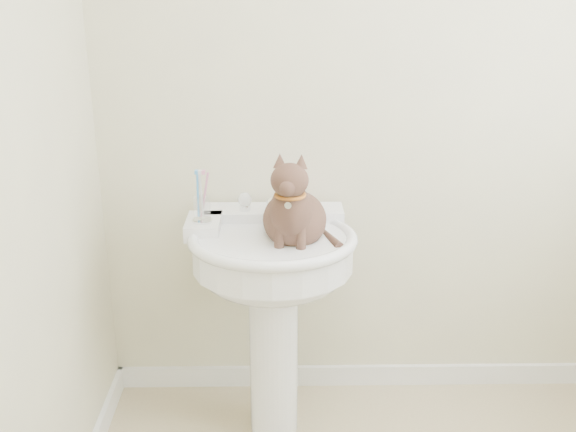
{
  "coord_description": "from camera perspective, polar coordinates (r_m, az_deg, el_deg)",
  "views": [
    {
      "loc": [
        -0.42,
        -1.38,
        1.67
      ],
      "look_at": [
        -0.38,
        0.8,
        0.88
      ],
      "focal_mm": 42.0,
      "sensor_mm": 36.0,
      "label": 1
    }
  ],
  "objects": [
    {
      "name": "wall_back",
      "position": [
        2.55,
        8.62,
        10.22
      ],
      "size": [
        2.2,
        0.0,
        2.5
      ],
      "primitive_type": null,
      "color": "beige",
      "rests_on": "ground"
    },
    {
      "name": "cat",
      "position": [
        2.3,
        0.54,
        0.18
      ],
      "size": [
        0.24,
        0.31,
        0.45
      ],
      "rotation": [
        0.0,
        0.0,
        -0.16
      ],
      "color": "brown",
      "rests_on": "pedestal_sink"
    },
    {
      "name": "baseboard_back",
      "position": [
        2.99,
        7.44,
        -13.2
      ],
      "size": [
        2.2,
        0.02,
        0.09
      ],
      "primitive_type": "cube",
      "color": "white",
      "rests_on": "floor"
    },
    {
      "name": "pedestal_sink",
      "position": [
        2.42,
        -1.34,
        -4.87
      ],
      "size": [
        0.61,
        0.6,
        0.84
      ],
      "color": "white",
      "rests_on": "floor"
    },
    {
      "name": "soap_bar",
      "position": [
        2.56,
        0.63,
        1.32
      ],
      "size": [
        0.1,
        0.08,
        0.03
      ],
      "primitive_type": "cube",
      "rotation": [
        0.0,
        0.0,
        -0.24
      ],
      "color": "#EF4C37",
      "rests_on": "pedestal_sink"
    },
    {
      "name": "toothbrush_cup",
      "position": [
        2.39,
        -7.3,
        0.63
      ],
      "size": [
        0.07,
        0.07,
        0.18
      ],
      "rotation": [
        0.0,
        0.0,
        0.19
      ],
      "color": "silver",
      "rests_on": "pedestal_sink"
    },
    {
      "name": "faucet",
      "position": [
        2.47,
        -1.3,
        1.25
      ],
      "size": [
        0.28,
        0.12,
        0.14
      ],
      "color": "silver",
      "rests_on": "pedestal_sink"
    }
  ]
}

